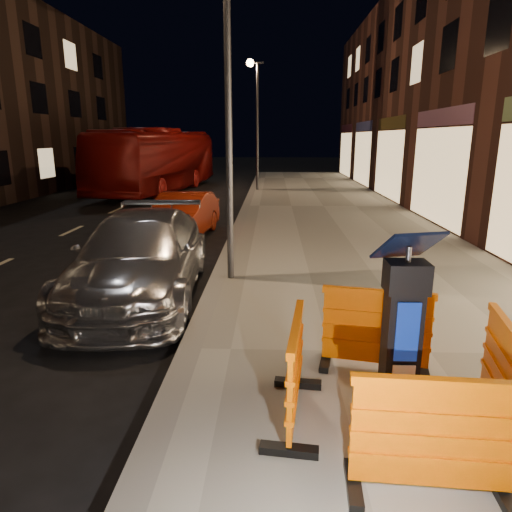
{
  "coord_description": "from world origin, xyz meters",
  "views": [
    {
      "loc": [
        1.03,
        -5.23,
        2.73
      ],
      "look_at": [
        0.8,
        1.0,
        1.1
      ],
      "focal_mm": 32.0,
      "sensor_mm": 36.0,
      "label": 1
    }
  ],
  "objects_px": {
    "barrier_back": "(376,330)",
    "car_red": "(183,237)",
    "barrier_bldgside": "(503,374)",
    "bus_doubledecker": "(160,191)",
    "barrier_front": "(433,439)",
    "parking_kiosk": "(402,334)",
    "barrier_kerbside": "(295,371)",
    "car_silver": "(143,295)"
  },
  "relations": [
    {
      "from": "barrier_back",
      "to": "barrier_bldgside",
      "type": "xyz_separation_m",
      "value": [
        0.95,
        -0.95,
        0.0
      ]
    },
    {
      "from": "barrier_front",
      "to": "bus_doubledecker",
      "type": "distance_m",
      "value": 21.81
    },
    {
      "from": "car_silver",
      "to": "barrier_back",
      "type": "bearing_deg",
      "value": -42.88
    },
    {
      "from": "barrier_back",
      "to": "barrier_kerbside",
      "type": "xyz_separation_m",
      "value": [
        -0.95,
        -0.95,
        0.0
      ]
    },
    {
      "from": "parking_kiosk",
      "to": "car_silver",
      "type": "xyz_separation_m",
      "value": [
        -3.46,
        3.76,
        -1.01
      ]
    },
    {
      "from": "parking_kiosk",
      "to": "car_red",
      "type": "relative_size",
      "value": 0.46
    },
    {
      "from": "barrier_front",
      "to": "barrier_bldgside",
      "type": "bearing_deg",
      "value": 48.93
    },
    {
      "from": "barrier_front",
      "to": "barrier_back",
      "type": "xyz_separation_m",
      "value": [
        0.0,
        1.9,
        0.0
      ]
    },
    {
      "from": "barrier_front",
      "to": "barrier_back",
      "type": "bearing_deg",
      "value": 93.93
    },
    {
      "from": "barrier_kerbside",
      "to": "barrier_front",
      "type": "bearing_deg",
      "value": -128.07
    },
    {
      "from": "car_red",
      "to": "barrier_bldgside",
      "type": "bearing_deg",
      "value": -56.46
    },
    {
      "from": "barrier_back",
      "to": "barrier_front",
      "type": "bearing_deg",
      "value": -78.07
    },
    {
      "from": "car_red",
      "to": "bus_doubledecker",
      "type": "relative_size",
      "value": 0.33
    },
    {
      "from": "parking_kiosk",
      "to": "barrier_kerbside",
      "type": "xyz_separation_m",
      "value": [
        -0.95,
        0.0,
        -0.38
      ]
    },
    {
      "from": "parking_kiosk",
      "to": "car_red",
      "type": "height_order",
      "value": "parking_kiosk"
    },
    {
      "from": "barrier_back",
      "to": "barrier_bldgside",
      "type": "relative_size",
      "value": 1.0
    },
    {
      "from": "parking_kiosk",
      "to": "barrier_back",
      "type": "height_order",
      "value": "parking_kiosk"
    },
    {
      "from": "barrier_back",
      "to": "barrier_kerbside",
      "type": "relative_size",
      "value": 1.0
    },
    {
      "from": "car_silver",
      "to": "parking_kiosk",
      "type": "bearing_deg",
      "value": -51.18
    },
    {
      "from": "bus_doubledecker",
      "to": "barrier_kerbside",
      "type": "bearing_deg",
      "value": -65.38
    },
    {
      "from": "barrier_bldgside",
      "to": "bus_doubledecker",
      "type": "relative_size",
      "value": 0.11
    },
    {
      "from": "barrier_bldgside",
      "to": "car_red",
      "type": "xyz_separation_m",
      "value": [
        -4.61,
        8.59,
        -0.63
      ]
    },
    {
      "from": "barrier_front",
      "to": "car_silver",
      "type": "relative_size",
      "value": 0.25
    },
    {
      "from": "barrier_bldgside",
      "to": "bus_doubledecker",
      "type": "xyz_separation_m",
      "value": [
        -7.95,
        19.69,
        -0.63
      ]
    },
    {
      "from": "parking_kiosk",
      "to": "car_silver",
      "type": "relative_size",
      "value": 0.35
    },
    {
      "from": "barrier_back",
      "to": "car_red",
      "type": "bearing_deg",
      "value": 127.56
    },
    {
      "from": "barrier_front",
      "to": "bus_doubledecker",
      "type": "height_order",
      "value": "bus_doubledecker"
    },
    {
      "from": "barrier_back",
      "to": "barrier_kerbside",
      "type": "distance_m",
      "value": 1.34
    },
    {
      "from": "barrier_front",
      "to": "bus_doubledecker",
      "type": "relative_size",
      "value": 0.11
    },
    {
      "from": "barrier_kerbside",
      "to": "bus_doubledecker",
      "type": "relative_size",
      "value": 0.11
    },
    {
      "from": "barrier_front",
      "to": "car_red",
      "type": "height_order",
      "value": "barrier_front"
    },
    {
      "from": "barrier_front",
      "to": "car_silver",
      "type": "distance_m",
      "value": 5.88
    },
    {
      "from": "barrier_back",
      "to": "car_red",
      "type": "relative_size",
      "value": 0.33
    },
    {
      "from": "parking_kiosk",
      "to": "barrier_front",
      "type": "distance_m",
      "value": 1.02
    },
    {
      "from": "car_silver",
      "to": "car_red",
      "type": "relative_size",
      "value": 1.32
    },
    {
      "from": "barrier_front",
      "to": "barrier_back",
      "type": "height_order",
      "value": "same"
    },
    {
      "from": "car_silver",
      "to": "bus_doubledecker",
      "type": "distance_m",
      "value": 16.32
    },
    {
      "from": "barrier_kerbside",
      "to": "bus_doubledecker",
      "type": "distance_m",
      "value": 20.61
    },
    {
      "from": "barrier_back",
      "to": "car_silver",
      "type": "bearing_deg",
      "value": 152.84
    },
    {
      "from": "parking_kiosk",
      "to": "car_red",
      "type": "bearing_deg",
      "value": 122.03
    },
    {
      "from": "barrier_bldgside",
      "to": "car_silver",
      "type": "relative_size",
      "value": 0.25
    },
    {
      "from": "barrier_kerbside",
      "to": "barrier_bldgside",
      "type": "bearing_deg",
      "value": -83.07
    }
  ]
}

